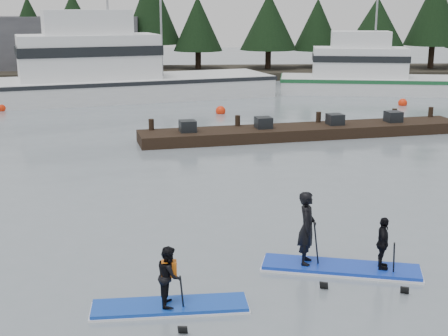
{
  "coord_description": "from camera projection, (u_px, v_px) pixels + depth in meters",
  "views": [
    {
      "loc": [
        -1.16,
        -12.34,
        5.89
      ],
      "look_at": [
        0.0,
        6.0,
        1.1
      ],
      "focal_mm": 50.0,
      "sensor_mm": 36.0,
      "label": 1
    }
  ],
  "objects": [
    {
      "name": "ground",
      "position": [
        242.0,
        287.0,
        13.48
      ],
      "size": [
        160.0,
        160.0,
        0.0
      ],
      "primitive_type": "plane",
      "color": "slate",
      "rests_on": "ground"
    },
    {
      "name": "far_shore",
      "position": [
        198.0,
        72.0,
        53.96
      ],
      "size": [
        70.0,
        8.0,
        0.6
      ],
      "primitive_type": "cube",
      "color": "#2D281E",
      "rests_on": "ground"
    },
    {
      "name": "treeline",
      "position": [
        198.0,
        76.0,
        54.04
      ],
      "size": [
        60.0,
        4.0,
        8.0
      ],
      "primitive_type": null,
      "color": "black",
      "rests_on": "ground"
    },
    {
      "name": "waterfront_building",
      "position": [
        37.0,
        46.0,
        54.48
      ],
      "size": [
        18.0,
        6.0,
        5.0
      ],
      "primitive_type": "cube",
      "color": "#4C4C51",
      "rests_on": "ground"
    },
    {
      "name": "fishing_boat_large",
      "position": [
        117.0,
        86.0,
        40.47
      ],
      "size": [
        19.78,
        10.45,
        10.6
      ],
      "rotation": [
        0.0,
        0.0,
        0.29
      ],
      "color": "silver",
      "rests_on": "ground"
    },
    {
      "name": "fishing_boat_medium",
      "position": [
        377.0,
        84.0,
        43.43
      ],
      "size": [
        14.52,
        6.4,
        8.42
      ],
      "rotation": [
        0.0,
        0.0,
        -0.18
      ],
      "color": "silver",
      "rests_on": "ground"
    },
    {
      "name": "floating_dock",
      "position": [
        305.0,
        131.0,
        28.84
      ],
      "size": [
        15.44,
        4.77,
        0.51
      ],
      "primitive_type": "cube",
      "rotation": [
        0.0,
        0.0,
        0.18
      ],
      "color": "black",
      "rests_on": "ground"
    },
    {
      "name": "buoy_d",
      "position": [
        263.0,
        124.0,
        31.95
      ],
      "size": [
        0.5,
        0.5,
        0.5
      ],
      "primitive_type": "sphere",
      "color": "red",
      "rests_on": "ground"
    },
    {
      "name": "buoy_a",
      "position": [
        2.0,
        111.0,
        36.12
      ],
      "size": [
        0.64,
        0.64,
        0.64
      ],
      "primitive_type": "sphere",
      "color": "red",
      "rests_on": "ground"
    },
    {
      "name": "buoy_c",
      "position": [
        402.0,
        105.0,
        38.03
      ],
      "size": [
        0.54,
        0.54,
        0.54
      ],
      "primitive_type": "sphere",
      "color": "red",
      "rests_on": "ground"
    },
    {
      "name": "buoy_b",
      "position": [
        221.0,
        114.0,
        35.15
      ],
      "size": [
        0.56,
        0.56,
        0.56
      ],
      "primitive_type": "sphere",
      "color": "red",
      "rests_on": "ground"
    },
    {
      "name": "paddleboard_solo",
      "position": [
        170.0,
        289.0,
        12.38
      ],
      "size": [
        3.13,
        1.1,
        1.81
      ],
      "rotation": [
        0.0,
        0.0,
        0.05
      ],
      "color": "#123EB1",
      "rests_on": "ground"
    },
    {
      "name": "paddleboard_duo",
      "position": [
        337.0,
        246.0,
        14.19
      ],
      "size": [
        3.65,
        1.76,
        2.31
      ],
      "rotation": [
        0.0,
        0.0,
        -0.25
      ],
      "color": "#1336B7",
      "rests_on": "ground"
    }
  ]
}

